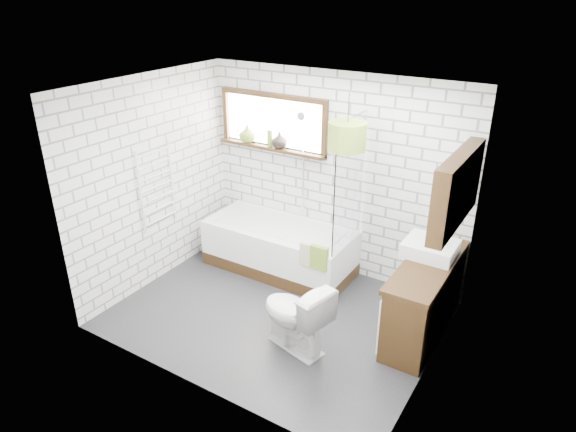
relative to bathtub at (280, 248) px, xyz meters
The scene contains 22 objects.
floor 1.07m from the bathtub, 59.77° to the right, with size 3.40×2.60×0.01m, color #242427.
ceiling 2.43m from the bathtub, 59.77° to the right, with size 3.40×2.60×0.01m, color white.
wall_back 1.16m from the bathtub, 39.15° to the left, with size 3.40×0.01×2.50m, color white.
wall_front 2.44m from the bathtub, 76.75° to the right, with size 3.40×0.01×2.50m, color white.
wall_left 1.76m from the bathtub, 143.34° to the right, with size 0.01×2.60×2.50m, color white.
wall_right 2.57m from the bathtub, 21.73° to the right, with size 0.01×2.60×2.50m, color white.
window 1.58m from the bathtub, 131.71° to the left, with size 1.52×0.16×0.68m, color black.
towel_radiator 1.70m from the bathtub, 142.28° to the right, with size 0.06×0.52×1.00m, color white.
mirror_cabinet 2.54m from the bathtub, ahead, with size 0.16×1.20×0.70m, color black.
shower_riser 1.12m from the bathtub, 72.83° to the left, with size 0.02×0.02×1.30m, color silver.
bathtub is the anchor object (origin of this frame).
shower_screen 1.40m from the bathtub, ahead, with size 0.02×0.72×1.50m, color white.
towel_green 0.94m from the bathtub, 27.69° to the right, with size 0.21×0.06×0.29m, color olive.
towel_beige 0.82m from the bathtub, 32.40° to the right, with size 0.21×0.05×0.27m, color tan.
vanity 2.01m from the bathtub, ahead, with size 0.46×1.43×0.82m, color black.
basin 2.02m from the bathtub, ahead, with size 0.52×0.45×0.15m, color white.
tap 2.19m from the bathtub, ahead, with size 0.03×0.03×0.16m, color silver.
toilet 1.57m from the bathtub, 51.95° to the right, with size 0.76×0.43×0.77m, color white.
vase_olive 1.51m from the bathtub, 153.92° to the left, with size 0.21×0.21×0.22m, color olive.
vase_dark 1.34m from the bathtub, 121.72° to the left, with size 0.19×0.19×0.20m, color black.
bottle 1.37m from the bathtub, 135.93° to the left, with size 0.06×0.06×0.20m, color olive.
pendant 2.24m from the bathtub, 29.16° to the right, with size 0.36×0.36×0.26m, color olive.
Camera 1 is at (2.61, -3.96, 3.41)m, focal length 32.00 mm.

